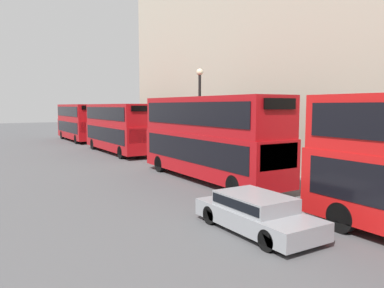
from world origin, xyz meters
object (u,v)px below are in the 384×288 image
at_px(bus_second_in_queue, 209,135).
at_px(bus_third_in_queue, 118,126).
at_px(bus_trailing, 78,121).
at_px(pedestrian, 146,143).
at_px(car_hatchback, 256,212).

xyz_separation_m(bus_second_in_queue, bus_third_in_queue, (0.00, 14.08, -0.17)).
xyz_separation_m(bus_second_in_queue, bus_trailing, (0.00, 27.25, -0.16)).
bearing_deg(pedestrian, car_hatchback, -105.52).
relative_size(bus_third_in_queue, car_hatchback, 2.34).
height_order(bus_third_in_queue, bus_trailing, bus_trailing).
distance_m(bus_second_in_queue, car_hatchback, 8.70).
distance_m(bus_second_in_queue, pedestrian, 14.68).
bearing_deg(bus_third_in_queue, car_hatchback, -98.83).
bearing_deg(pedestrian, bus_third_in_queue, -175.14).
bearing_deg(bus_trailing, pedestrian, -78.04).
relative_size(bus_trailing, pedestrian, 6.42).
xyz_separation_m(car_hatchback, pedestrian, (6.14, 22.11, 0.06)).
bearing_deg(bus_second_in_queue, bus_third_in_queue, 90.00).
distance_m(car_hatchback, pedestrian, 22.95).
bearing_deg(bus_trailing, car_hatchback, -95.54).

